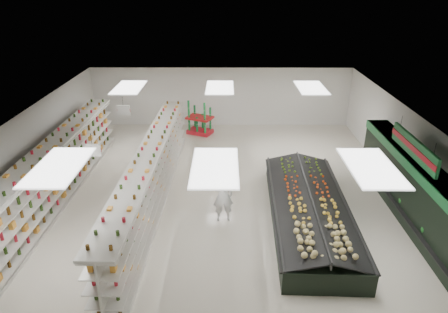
{
  "coord_description": "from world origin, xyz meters",
  "views": [
    {
      "loc": [
        0.29,
        -13.18,
        7.6
      ],
      "look_at": [
        0.2,
        0.81,
        1.28
      ],
      "focal_mm": 32.0,
      "sensor_mm": 36.0,
      "label": 1
    }
  ],
  "objects_px": {
    "soda_endcap": "(200,119)",
    "shopper_background": "(156,138)",
    "gondola_center": "(152,179)",
    "shopper_main": "(223,196)",
    "produce_island": "(309,209)",
    "gondola_left": "(50,181)"
  },
  "relations": [
    {
      "from": "soda_endcap",
      "to": "shopper_background",
      "type": "distance_m",
      "value": 3.4
    },
    {
      "from": "soda_endcap",
      "to": "produce_island",
      "type": "bearing_deg",
      "value": -63.32
    },
    {
      "from": "shopper_background",
      "to": "produce_island",
      "type": "bearing_deg",
      "value": -118.78
    },
    {
      "from": "soda_endcap",
      "to": "shopper_main",
      "type": "distance_m",
      "value": 8.36
    },
    {
      "from": "produce_island",
      "to": "soda_endcap",
      "type": "height_order",
      "value": "soda_endcap"
    },
    {
      "from": "gondola_center",
      "to": "shopper_main",
      "type": "relative_size",
      "value": 6.35
    },
    {
      "from": "produce_island",
      "to": "shopper_background",
      "type": "height_order",
      "value": "shopper_background"
    },
    {
      "from": "produce_island",
      "to": "shopper_main",
      "type": "bearing_deg",
      "value": 178.89
    },
    {
      "from": "gondola_center",
      "to": "shopper_main",
      "type": "distance_m",
      "value": 2.84
    },
    {
      "from": "soda_endcap",
      "to": "shopper_background",
      "type": "bearing_deg",
      "value": -122.04
    },
    {
      "from": "gondola_left",
      "to": "soda_endcap",
      "type": "xyz_separation_m",
      "value": [
        4.85,
        7.36,
        -0.2
      ]
    },
    {
      "from": "gondola_left",
      "to": "produce_island",
      "type": "height_order",
      "value": "gondola_left"
    },
    {
      "from": "shopper_main",
      "to": "shopper_background",
      "type": "xyz_separation_m",
      "value": [
        -3.09,
        5.37,
        -0.09
      ]
    },
    {
      "from": "shopper_main",
      "to": "gondola_center",
      "type": "bearing_deg",
      "value": -33.02
    },
    {
      "from": "gondola_left",
      "to": "soda_endcap",
      "type": "relative_size",
      "value": 7.6
    },
    {
      "from": "shopper_main",
      "to": "soda_endcap",
      "type": "bearing_deg",
      "value": -89.2
    },
    {
      "from": "gondola_center",
      "to": "shopper_background",
      "type": "distance_m",
      "value": 4.21
    },
    {
      "from": "shopper_background",
      "to": "shopper_main",
      "type": "bearing_deg",
      "value": -136.65
    },
    {
      "from": "shopper_main",
      "to": "shopper_background",
      "type": "bearing_deg",
      "value": -68.13
    },
    {
      "from": "gondola_center",
      "to": "shopper_background",
      "type": "relative_size",
      "value": 7.06
    },
    {
      "from": "gondola_left",
      "to": "shopper_background",
      "type": "height_order",
      "value": "gondola_left"
    },
    {
      "from": "shopper_background",
      "to": "soda_endcap",
      "type": "bearing_deg",
      "value": -18.61
    }
  ]
}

